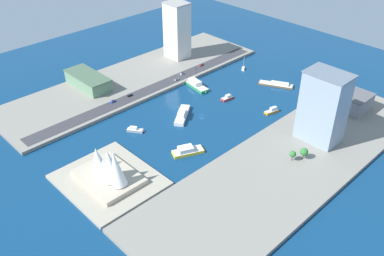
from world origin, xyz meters
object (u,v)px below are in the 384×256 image
water_taxi_orange (272,111)px  traffic_light_waterfront (196,70)px  van_white (182,74)px  sedan_silver (177,79)px  ferry_white_commuter (182,114)px  hatchback_blue (113,101)px  hotel_broad_white (177,30)px  tower_tall_glass (323,107)px  barge_flat_brown (277,84)px  warehouse_low_gray (351,101)px  ferry_green_doubledeck (196,85)px  pickup_red (201,65)px  ferry_yellow_fast (187,151)px  suv_black (130,95)px  terminal_long_green (88,80)px  opera_landmark (109,169)px  yacht_sleek_gray (135,130)px  sailboat_small_white (243,68)px  tugboat_red (227,98)px

water_taxi_orange → traffic_light_waterfront: size_ratio=2.00×
water_taxi_orange → van_white: size_ratio=3.03×
sedan_silver → traffic_light_waterfront: size_ratio=0.70×
ferry_white_commuter → hatchback_blue: 57.10m
hotel_broad_white → sedan_silver: size_ratio=11.30×
tower_tall_glass → sedan_silver: 133.99m
barge_flat_brown → van_white: size_ratio=6.81×
warehouse_low_gray → hatchback_blue: (132.81, 124.66, -5.50)m
ferry_green_doubledeck → pickup_red: bearing=-51.6°
ferry_green_doubledeck → hotel_broad_white: size_ratio=0.50×
barge_flat_brown → ferry_yellow_fast: ferry_yellow_fast is taller
suv_black → sedan_silver: bearing=-96.7°
water_taxi_orange → van_white: water_taxi_orange is taller
ferry_green_doubledeck → pickup_red: size_ratio=4.97×
barge_flat_brown → ferry_yellow_fast: (-16.51, 120.65, 0.76)m
tower_tall_glass → pickup_red: bearing=-10.5°
water_taxi_orange → warehouse_low_gray: 60.08m
terminal_long_green → hotel_broad_white: bearing=-93.8°
hatchback_blue → barge_flat_brown: bearing=-120.3°
warehouse_low_gray → sedan_silver: 141.43m
barge_flat_brown → hatchback_blue: hatchback_blue is taller
water_taxi_orange → suv_black: water_taxi_orange is taller
ferry_white_commuter → sedan_silver: (43.89, -34.47, 1.33)m
opera_landmark → hotel_broad_white: bearing=-55.1°
sedan_silver → hatchback_blue: 61.72m
yacht_sleek_gray → sailboat_small_white: sailboat_small_white is taller
tugboat_red → sailboat_small_white: bearing=-62.6°
tugboat_red → water_taxi_orange: bearing=-166.0°
water_taxi_orange → tower_tall_glass: 52.13m
tugboat_red → hotel_broad_white: size_ratio=0.23×
sedan_silver → warehouse_low_gray: bearing=-153.4°
traffic_light_waterfront → opera_landmark: bearing=115.4°
ferry_white_commuter → pickup_red: (49.58, -70.25, 1.34)m
terminal_long_green → van_white: (-38.30, -71.22, -4.41)m
hotel_broad_white → tower_tall_glass: (-168.19, 24.32, -1.14)m
barge_flat_brown → ferry_white_commuter: 94.01m
tugboat_red → tower_tall_glass: tower_tall_glass is taller
van_white → ferry_white_commuter: bearing=136.9°
warehouse_low_gray → hatchback_blue: size_ratio=6.16×
ferry_white_commuter → suv_black: ferry_white_commuter is taller
ferry_green_doubledeck → pickup_red: (23.24, -29.29, 1.22)m
ferry_green_doubledeck → tower_tall_glass: size_ratio=0.53×
yacht_sleek_gray → tugboat_red: bearing=-100.1°
suv_black → barge_flat_brown: bearing=-123.4°
barge_flat_brown → tower_tall_glass: size_ratio=0.59×
pickup_red → hatchback_blue: size_ratio=1.22×
yacht_sleek_gray → sailboat_small_white: size_ratio=0.99×
warehouse_low_gray → tugboat_red: bearing=35.1°
ferry_white_commuter → warehouse_low_gray: bearing=-130.2°
suv_black → sailboat_small_white: bearing=-104.5°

